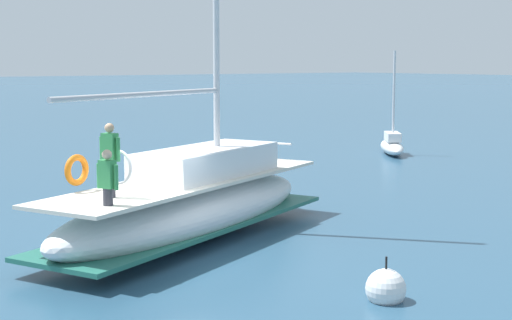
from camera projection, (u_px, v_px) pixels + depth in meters
name	position (u px, v px, depth m)	size (l,w,h in m)	color
ground_plane	(169.00, 258.00, 17.02)	(400.00, 400.00, 0.00)	#284C66
main_sailboat	(192.00, 202.00, 18.73)	(5.94, 9.78, 11.67)	silver
moored_sloop_far	(392.00, 145.00, 35.87)	(3.65, 3.20, 4.80)	silver
mooring_buoy	(386.00, 289.00, 13.92)	(0.74, 0.74, 0.97)	silver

